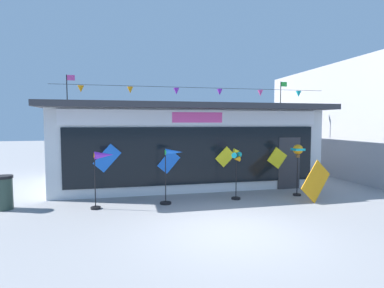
# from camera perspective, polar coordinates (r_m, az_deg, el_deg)

# --- Properties ---
(ground_plane) EXTENTS (80.00, 80.00, 0.00)m
(ground_plane) POSITION_cam_1_polar(r_m,az_deg,el_deg) (7.55, 6.99, -15.91)
(ground_plane) COLOR gray
(kite_shop_building) EXTENTS (10.59, 6.54, 4.55)m
(kite_shop_building) POSITION_cam_1_polar(r_m,az_deg,el_deg) (13.72, -1.80, 0.18)
(kite_shop_building) COLOR silver
(kite_shop_building) RESTS_ON ground_plane
(wind_spinner_far_left) EXTENTS (0.71, 0.38, 1.72)m
(wind_spinner_far_left) POSITION_cam_1_polar(r_m,az_deg,el_deg) (9.43, -16.47, -3.54)
(wind_spinner_far_left) COLOR black
(wind_spinner_far_left) RESTS_ON ground_plane
(wind_spinner_left) EXTENTS (0.73, 0.36, 1.75)m
(wind_spinner_left) POSITION_cam_1_polar(r_m,az_deg,el_deg) (9.61, -3.86, -3.81)
(wind_spinner_left) COLOR black
(wind_spinner_left) RESTS_ON ground_plane
(wind_spinner_center_left) EXTENTS (0.44, 0.30, 1.72)m
(wind_spinner_center_left) POSITION_cam_1_polar(r_m,az_deg,el_deg) (10.22, 8.37, -3.49)
(wind_spinner_center_left) COLOR black
(wind_spinner_center_left) RESTS_ON ground_plane
(wind_spinner_center_right) EXTENTS (0.36, 0.36, 1.81)m
(wind_spinner_center_right) POSITION_cam_1_polar(r_m,az_deg,el_deg) (11.27, 19.23, -1.73)
(wind_spinner_center_right) COLOR black
(wind_spinner_center_right) RESTS_ON ground_plane
(trash_bin) EXTENTS (0.52, 0.52, 1.01)m
(trash_bin) POSITION_cam_1_polar(r_m,az_deg,el_deg) (10.65, -31.81, -7.72)
(trash_bin) COLOR #2D4238
(trash_bin) RESTS_ON ground_plane
(display_kite_on_ground) EXTENTS (1.34, 0.45, 1.34)m
(display_kite_on_ground) POSITION_cam_1_polar(r_m,az_deg,el_deg) (10.74, 22.20, -6.47)
(display_kite_on_ground) COLOR orange
(display_kite_on_ground) RESTS_ON ground_plane
(neighbour_building) EXTENTS (7.26, 9.64, 5.34)m
(neighbour_building) POSITION_cam_1_polar(r_m,az_deg,el_deg) (18.91, 31.88, 3.72)
(neighbour_building) COLOR #99999E
(neighbour_building) RESTS_ON ground_plane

